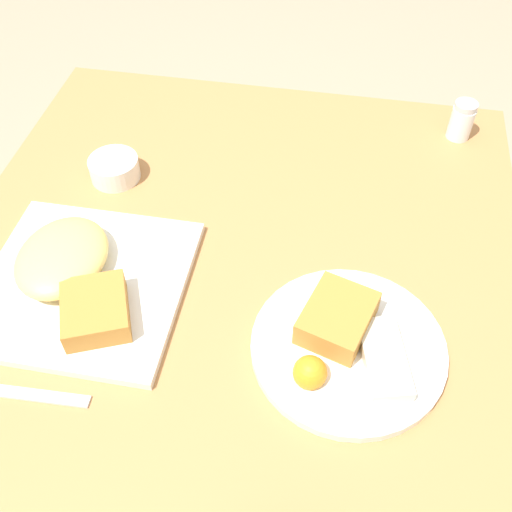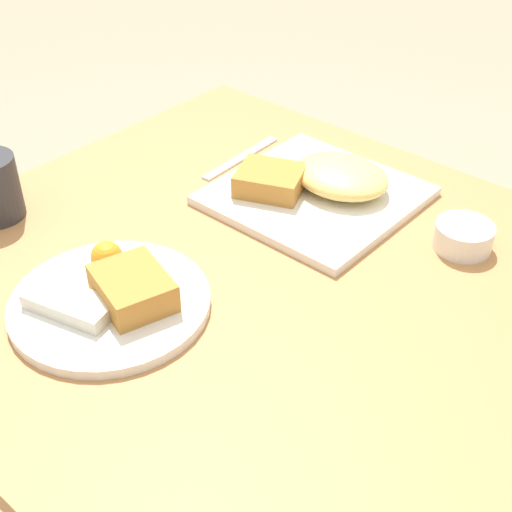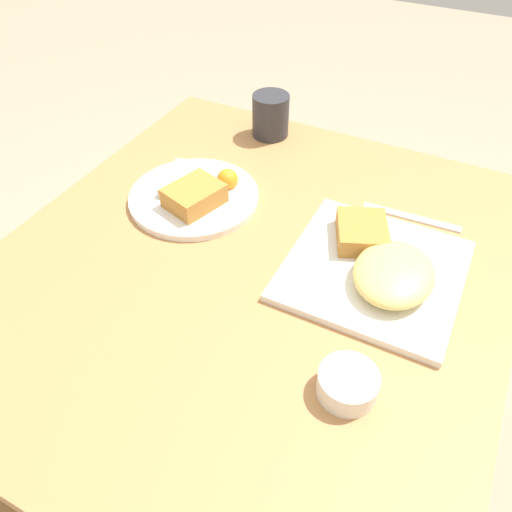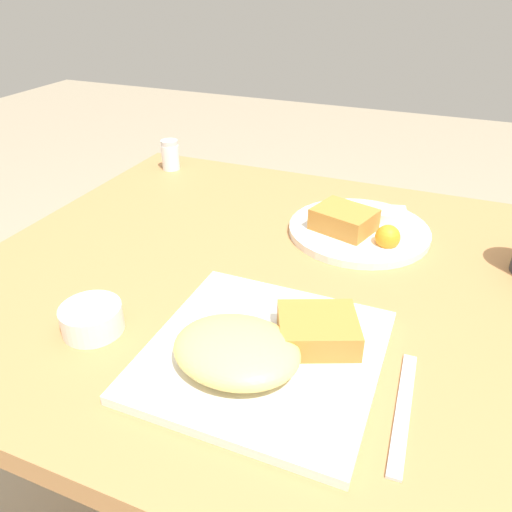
# 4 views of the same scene
# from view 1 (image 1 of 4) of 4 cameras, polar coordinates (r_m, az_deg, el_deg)

# --- Properties ---
(ground_plane) EXTENTS (8.00, 8.00, 0.00)m
(ground_plane) POSITION_cam_1_polar(r_m,az_deg,el_deg) (1.52, -1.53, -19.11)
(ground_plane) COLOR gray
(dining_table) EXTENTS (0.98, 0.87, 0.72)m
(dining_table) POSITION_cam_1_polar(r_m,az_deg,el_deg) (0.96, -2.30, -4.69)
(dining_table) COLOR #B27A47
(dining_table) RESTS_ON ground_plane
(plate_square_near) EXTENTS (0.29, 0.29, 0.06)m
(plate_square_near) POSITION_cam_1_polar(r_m,az_deg,el_deg) (0.90, -16.66, -1.94)
(plate_square_near) COLOR white
(plate_square_near) RESTS_ON dining_table
(plate_oval_far) EXTENTS (0.26, 0.26, 0.05)m
(plate_oval_far) POSITION_cam_1_polar(r_m,az_deg,el_deg) (0.81, 8.60, -8.18)
(plate_oval_far) COLOR white
(plate_oval_far) RESTS_ON dining_table
(sauce_ramekin) EXTENTS (0.08, 0.08, 0.04)m
(sauce_ramekin) POSITION_cam_1_polar(r_m,az_deg,el_deg) (1.05, -13.34, 8.15)
(sauce_ramekin) COLOR white
(sauce_ramekin) RESTS_ON dining_table
(salt_shaker) EXTENTS (0.04, 0.04, 0.07)m
(salt_shaker) POSITION_cam_1_polar(r_m,az_deg,el_deg) (1.17, 18.96, 11.95)
(salt_shaker) COLOR white
(salt_shaker) RESTS_ON dining_table
(butter_knife) EXTENTS (0.02, 0.19, 0.00)m
(butter_knife) POSITION_cam_1_polar(r_m,az_deg,el_deg) (0.83, -21.72, -12.04)
(butter_knife) COLOR silver
(butter_knife) RESTS_ON dining_table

